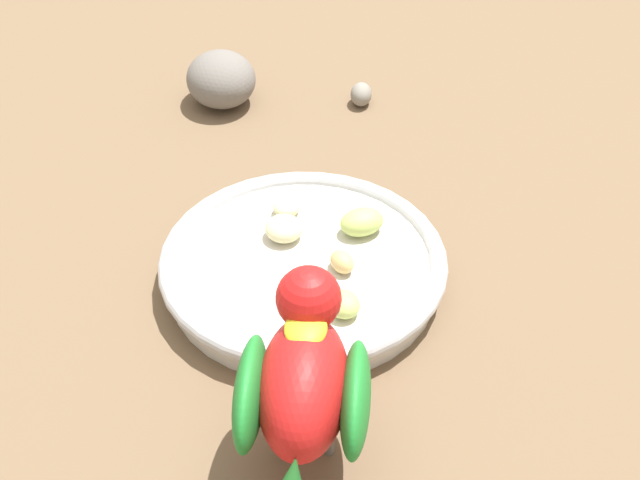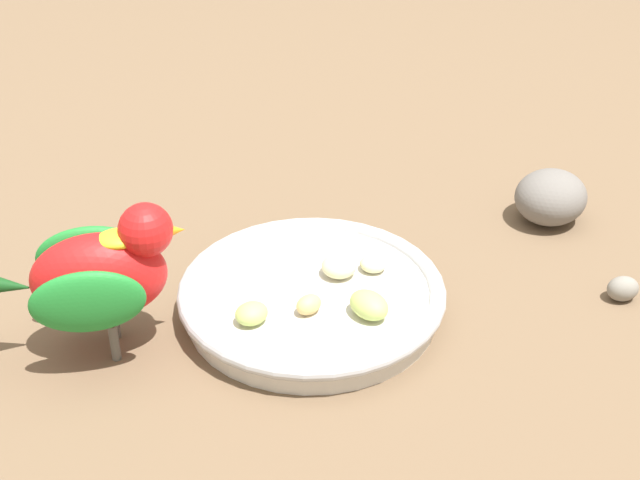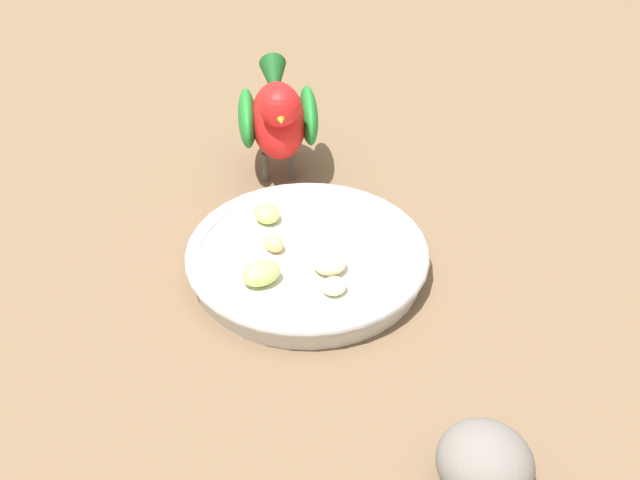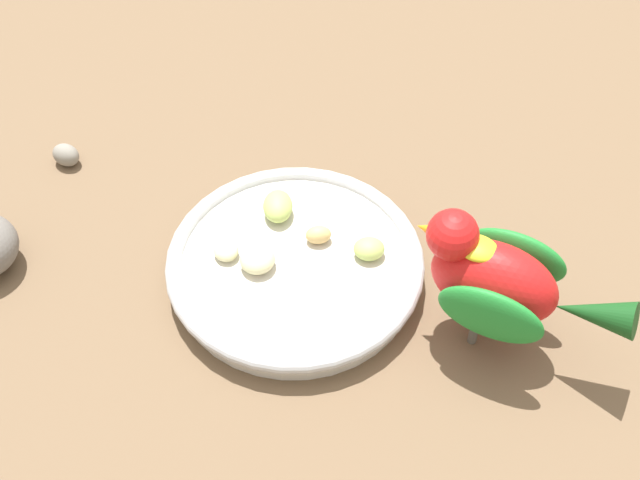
{
  "view_description": "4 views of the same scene",
  "coord_description": "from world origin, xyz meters",
  "px_view_note": "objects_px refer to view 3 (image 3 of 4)",
  "views": [
    {
      "loc": [
        -0.04,
        -0.6,
        0.54
      ],
      "look_at": [
        0.01,
        -0.01,
        0.04
      ],
      "focal_mm": 53.57,
      "sensor_mm": 36.0,
      "label": 1
    },
    {
      "loc": [
        0.59,
        -0.22,
        0.47
      ],
      "look_at": [
        -0.03,
        0.0,
        0.06
      ],
      "focal_mm": 48.6,
      "sensor_mm": 36.0,
      "label": 2
    },
    {
      "loc": [
        0.16,
        0.69,
        0.58
      ],
      "look_at": [
        -0.02,
        0.0,
        0.05
      ],
      "focal_mm": 52.99,
      "sensor_mm": 36.0,
      "label": 3
    },
    {
      "loc": [
        -0.5,
        -0.18,
        0.67
      ],
      "look_at": [
        0.0,
        -0.04,
        0.05
      ],
      "focal_mm": 50.68,
      "sensor_mm": 36.0,
      "label": 4
    }
  ],
  "objects_px": {
    "apple_piece_0": "(267,214)",
    "apple_piece_4": "(273,243)",
    "apple_piece_2": "(261,273)",
    "feeding_bowl": "(307,259)",
    "rock_large": "(485,463)",
    "apple_piece_1": "(334,286)",
    "parrot": "(278,115)",
    "apple_piece_3": "(329,263)"
  },
  "relations": [
    {
      "from": "apple_piece_0",
      "to": "parrot",
      "type": "xyz_separation_m",
      "value": [
        -0.04,
        -0.12,
        0.04
      ]
    },
    {
      "from": "parrot",
      "to": "rock_large",
      "type": "relative_size",
      "value": 2.49
    },
    {
      "from": "apple_piece_1",
      "to": "parrot",
      "type": "bearing_deg",
      "value": -90.05
    },
    {
      "from": "feeding_bowl",
      "to": "apple_piece_1",
      "type": "height_order",
      "value": "apple_piece_1"
    },
    {
      "from": "apple_piece_0",
      "to": "apple_piece_3",
      "type": "height_order",
      "value": "apple_piece_3"
    },
    {
      "from": "parrot",
      "to": "apple_piece_2",
      "type": "bearing_deg",
      "value": -7.54
    },
    {
      "from": "apple_piece_2",
      "to": "apple_piece_3",
      "type": "bearing_deg",
      "value": -178.26
    },
    {
      "from": "feeding_bowl",
      "to": "rock_large",
      "type": "height_order",
      "value": "rock_large"
    },
    {
      "from": "feeding_bowl",
      "to": "apple_piece_0",
      "type": "bearing_deg",
      "value": -66.62
    },
    {
      "from": "apple_piece_1",
      "to": "apple_piece_3",
      "type": "distance_m",
      "value": 0.03
    },
    {
      "from": "feeding_bowl",
      "to": "parrot",
      "type": "xyz_separation_m",
      "value": [
        -0.01,
        -0.18,
        0.06
      ]
    },
    {
      "from": "apple_piece_1",
      "to": "apple_piece_4",
      "type": "distance_m",
      "value": 0.09
    },
    {
      "from": "apple_piece_3",
      "to": "rock_large",
      "type": "height_order",
      "value": "rock_large"
    },
    {
      "from": "apple_piece_0",
      "to": "apple_piece_3",
      "type": "distance_m",
      "value": 0.1
    },
    {
      "from": "apple_piece_2",
      "to": "apple_piece_3",
      "type": "xyz_separation_m",
      "value": [
        -0.07,
        -0.0,
        -0.0
      ]
    },
    {
      "from": "apple_piece_0",
      "to": "apple_piece_3",
      "type": "relative_size",
      "value": 0.89
    },
    {
      "from": "apple_piece_3",
      "to": "parrot",
      "type": "height_order",
      "value": "parrot"
    },
    {
      "from": "feeding_bowl",
      "to": "apple_piece_3",
      "type": "relative_size",
      "value": 7.39
    },
    {
      "from": "apple_piece_2",
      "to": "apple_piece_4",
      "type": "bearing_deg",
      "value": -114.44
    },
    {
      "from": "feeding_bowl",
      "to": "apple_piece_1",
      "type": "xyz_separation_m",
      "value": [
        -0.01,
        0.06,
        0.01
      ]
    },
    {
      "from": "apple_piece_4",
      "to": "rock_large",
      "type": "height_order",
      "value": "rock_large"
    },
    {
      "from": "apple_piece_2",
      "to": "parrot",
      "type": "bearing_deg",
      "value": -106.21
    },
    {
      "from": "feeding_bowl",
      "to": "rock_large",
      "type": "bearing_deg",
      "value": 103.34
    },
    {
      "from": "apple_piece_0",
      "to": "apple_piece_1",
      "type": "xyz_separation_m",
      "value": [
        -0.04,
        0.13,
        -0.0
      ]
    },
    {
      "from": "apple_piece_0",
      "to": "rock_large",
      "type": "xyz_separation_m",
      "value": [
        -0.1,
        0.35,
        -0.0
      ]
    },
    {
      "from": "apple_piece_1",
      "to": "apple_piece_3",
      "type": "relative_size",
      "value": 0.76
    },
    {
      "from": "apple_piece_0",
      "to": "apple_piece_4",
      "type": "distance_m",
      "value": 0.05
    },
    {
      "from": "apple_piece_1",
      "to": "apple_piece_2",
      "type": "distance_m",
      "value": 0.07
    },
    {
      "from": "apple_piece_3",
      "to": "apple_piece_2",
      "type": "bearing_deg",
      "value": 1.74
    },
    {
      "from": "apple_piece_1",
      "to": "apple_piece_2",
      "type": "bearing_deg",
      "value": -25.6
    },
    {
      "from": "rock_large",
      "to": "apple_piece_3",
      "type": "bearing_deg",
      "value": -78.09
    },
    {
      "from": "apple_piece_1",
      "to": "parrot",
      "type": "relative_size",
      "value": 0.13
    },
    {
      "from": "apple_piece_3",
      "to": "parrot",
      "type": "relative_size",
      "value": 0.17
    },
    {
      "from": "apple_piece_2",
      "to": "rock_large",
      "type": "relative_size",
      "value": 0.49
    },
    {
      "from": "apple_piece_1",
      "to": "apple_piece_3",
      "type": "height_order",
      "value": "apple_piece_3"
    },
    {
      "from": "apple_piece_0",
      "to": "feeding_bowl",
      "type": "bearing_deg",
      "value": 113.38
    },
    {
      "from": "apple_piece_3",
      "to": "apple_piece_4",
      "type": "bearing_deg",
      "value": -44.78
    },
    {
      "from": "feeding_bowl",
      "to": "rock_large",
      "type": "xyz_separation_m",
      "value": [
        -0.07,
        0.29,
        0.01
      ]
    },
    {
      "from": "apple_piece_0",
      "to": "apple_piece_2",
      "type": "bearing_deg",
      "value": 75.59
    },
    {
      "from": "apple_piece_0",
      "to": "apple_piece_3",
      "type": "xyz_separation_m",
      "value": [
        -0.04,
        0.09,
        0.0
      ]
    },
    {
      "from": "apple_piece_2",
      "to": "apple_piece_4",
      "type": "height_order",
      "value": "apple_piece_2"
    },
    {
      "from": "apple_piece_3",
      "to": "rock_large",
      "type": "distance_m",
      "value": 0.26
    }
  ]
}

